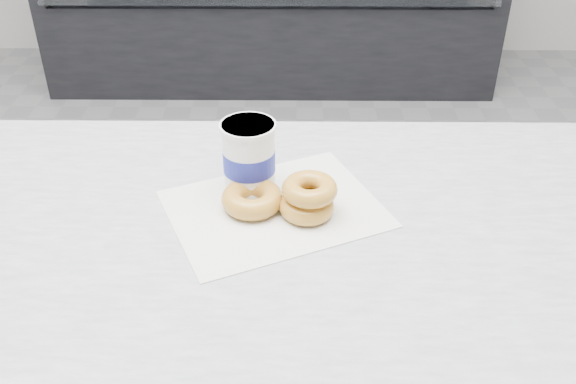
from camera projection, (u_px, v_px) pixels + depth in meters
name	position (u px, v px, depth m)	size (l,w,h in m)	color
ground	(253.00, 343.00, 2.02)	(5.00, 5.00, 0.00)	gray
wax_paper	(275.00, 209.00, 1.07)	(0.34, 0.26, 0.00)	silver
donut_single	(252.00, 199.00, 1.06)	(0.10, 0.10, 0.04)	#C78336
donut_stack	(308.00, 198.00, 1.04)	(0.13, 0.13, 0.06)	#C78336
coffee_cup	(249.00, 157.00, 1.09)	(0.10, 0.10, 0.13)	white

